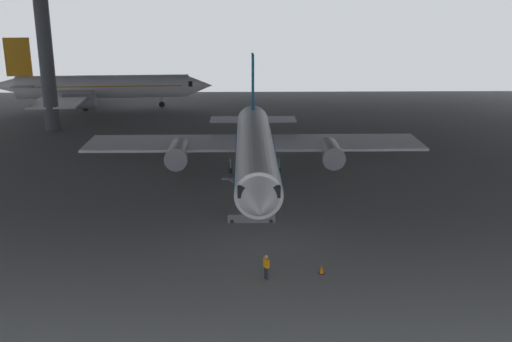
# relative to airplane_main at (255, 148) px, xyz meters

# --- Properties ---
(ground_plane) EXTENTS (110.00, 110.00, 0.00)m
(ground_plane) POSITION_rel_airplane_main_xyz_m (0.18, 0.71, -3.33)
(ground_plane) COLOR slate
(airplane_main) EXTENTS (32.64, 34.00, 10.79)m
(airplane_main) POSITION_rel_airplane_main_xyz_m (0.00, 0.00, 0.00)
(airplane_main) COLOR white
(airplane_main) RESTS_ON ground_plane
(boarding_stairs) EXTENTS (4.06, 1.52, 4.52)m
(boarding_stairs) POSITION_rel_airplane_main_xyz_m (-0.52, -9.49, -2.61)
(boarding_stairs) COLOR slate
(boarding_stairs) RESTS_ON ground_plane
(crew_worker_near_nose) EXTENTS (0.38, 0.48, 1.62)m
(crew_worker_near_nose) POSITION_rel_airplane_main_xyz_m (0.32, -19.59, -2.40)
(crew_worker_near_nose) COLOR #232838
(crew_worker_near_nose) RESTS_ON ground_plane
(crew_worker_by_stairs) EXTENTS (0.53, 0.31, 1.65)m
(crew_worker_by_stairs) POSITION_rel_airplane_main_xyz_m (0.08, -6.74, -2.39)
(crew_worker_by_stairs) COLOR #232838
(crew_worker_by_stairs) RESTS_ON ground_plane
(airplane_distant) EXTENTS (34.66, 33.50, 10.93)m
(airplane_distant) POSITION_rel_airplane_main_xyz_m (-23.50, 39.46, 0.03)
(airplane_distant) COLOR white
(airplane_distant) RESTS_ON ground_plane
(traffic_cone_orange) EXTENTS (0.36, 0.36, 0.60)m
(traffic_cone_orange) POSITION_rel_airplane_main_xyz_m (3.82, -18.88, -3.03)
(traffic_cone_orange) COLOR black
(traffic_cone_orange) RESTS_ON ground_plane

